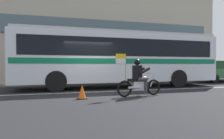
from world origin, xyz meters
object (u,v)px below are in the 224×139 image
Objects in this scene: parked_hatchback_downstreet at (220,71)px; traffic_cone at (82,92)px; motorcycle_with_rider at (139,80)px; fire_hydrant at (135,75)px; transit_bus at (119,56)px.

traffic_cone is at bearing -156.19° from parked_hatchback_downstreet.
motorcycle_with_rider is 2.91× the size of fire_hydrant.
motorcycle_with_rider is (-0.34, -3.66, -1.22)m from transit_bus.
transit_bus is 4.91m from traffic_cone.
parked_hatchback_downstreet is 5.94× the size of fire_hydrant.
motorcycle_with_rider reaches higher than fire_hydrant.
transit_bus is 21.57× the size of traffic_cone.
traffic_cone is at bearing -126.94° from fire_hydrant.
parked_hatchback_downstreet is 12.64m from traffic_cone.
transit_bus is at bearing 84.70° from motorcycle_with_rider.
parked_hatchback_downstreet is at bearing 28.97° from motorcycle_with_rider.
parked_hatchback_downstreet is (9.11, 5.05, 0.18)m from motorcycle_with_rider.
fire_hydrant is at bearing 53.06° from traffic_cone.
transit_bus is at bearing -171.02° from parked_hatchback_downstreet.
transit_bus is 5.44× the size of motorcycle_with_rider.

